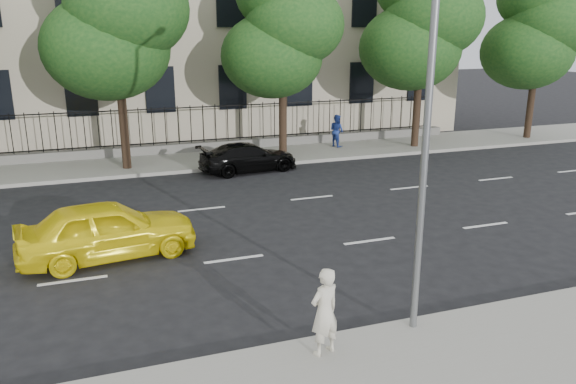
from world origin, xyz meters
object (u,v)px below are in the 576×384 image
object	(u,v)px
street_light	(415,70)
black_sedan	(248,157)
yellow_taxi	(107,230)
woman_near	(324,312)

from	to	relation	value
street_light	black_sedan	world-z (taller)	street_light
street_light	black_sedan	distance (m)	14.03
street_light	yellow_taxi	bearing A→B (deg)	135.46
woman_near	street_light	bearing A→B (deg)	-176.52
yellow_taxi	woman_near	distance (m)	7.26
street_light	black_sedan	xyz separation A→B (m)	(0.38, 13.27, -4.54)
black_sedan	woman_near	xyz separation A→B (m)	(-2.45, -14.11, 0.38)
yellow_taxi	woman_near	xyz separation A→B (m)	(3.52, -6.34, 0.21)
street_light	woman_near	xyz separation A→B (m)	(-2.07, -0.84, -4.16)
street_light	yellow_taxi	world-z (taller)	street_light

